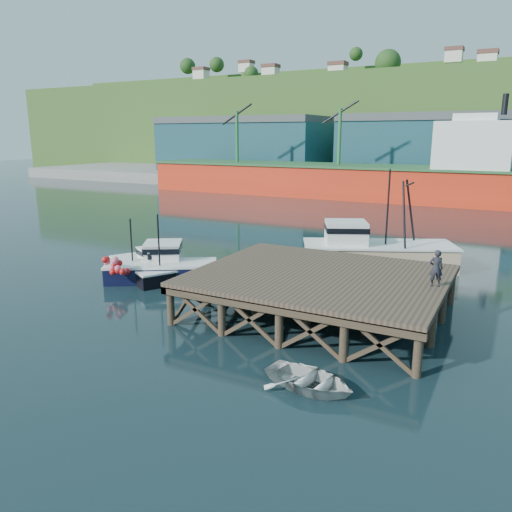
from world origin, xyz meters
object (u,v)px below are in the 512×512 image
Objects in this scene: boat_black at (146,265)px; dinghy at (310,380)px; boat_navy at (162,266)px; trawler at (375,248)px; dockworker at (436,268)px.

dinghy is (14.83, -8.78, -0.35)m from boat_black.
boat_black is at bearing 69.73° from dinghy.
boat_navy is 14.26m from trawler.
dinghy is at bearing -2.49° from boat_black.
dockworker is (5.29, -9.84, 1.60)m from trawler.
trawler is at bearing 63.72° from boat_black.
dinghy is at bearing 48.28° from dockworker.
dockworker is at bearing 25.09° from boat_black.
dockworker is (2.90, 7.83, 2.62)m from dinghy.
dockworker reaches higher than boat_black.
trawler is 6.20× the size of dockworker.
trawler reaches higher than dockworker.
dockworker reaches higher than dinghy.
trawler reaches higher than boat_black.
dockworker is (16.42, -0.93, 2.12)m from boat_navy.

